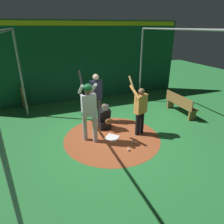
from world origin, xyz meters
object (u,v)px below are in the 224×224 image
Objects in this scene: umpire at (96,95)px; visitor at (140,108)px; bench at (180,104)px; baseball_0 at (133,142)px; batter at (89,107)px; home_plate at (112,137)px; baseball_1 at (118,121)px; bat_rack at (23,97)px; catcher at (105,119)px; baseball_2 at (128,150)px.

umpire is 0.92× the size of visitor.
bench is (0.62, 3.50, -0.62)m from umpire.
baseball_0 is (1.42, -2.93, -0.40)m from bench.
home_plate is at bearing 82.53° from batter.
umpire is 25.31× the size of baseball_1.
umpire reaches higher than baseball_1.
bat_rack is 14.20× the size of baseball_0.
bench is at bearing 62.78° from bat_rack.
batter reaches higher than catcher.
catcher is at bearing 4.65° from umpire.
bat_rack is at bearing -117.22° from bench.
umpire is 1.33m from baseball_1.
visitor is (0.17, 1.71, -0.24)m from batter.
umpire reaches higher than bat_rack.
baseball_0 is at bearing 42.12° from home_plate.
visitor is 27.37× the size of baseball_2.
bench is 3.72m from baseball_2.
baseball_0 is 1.00× the size of baseball_1.
umpire is at bearing -177.50° from home_plate.
baseball_0 is at bearing -6.29° from baseball_1.
baseball_1 is at bearing 124.26° from batter.
bench is (-0.77, 4.17, -0.75)m from batter.
batter is 1.55m from umpire.
bat_rack is (-3.97, -2.05, -0.70)m from batter.
catcher is 0.52× the size of umpire.
bat_rack is at bearing -144.63° from baseball_0.
baseball_1 is at bearing 147.34° from home_plate.
umpire is at bearing -164.53° from baseball_0.
visitor is at bearing 85.76° from home_plate.
visitor reaches higher than baseball_1.
visitor is 27.37× the size of baseball_0.
baseball_1 is (-0.96, 1.41, -1.15)m from batter.
bench is at bearing 93.70° from visitor.
baseball_0 is at bearing 15.47° from umpire.
home_plate is 1.82m from umpire.
bat_rack is 5.81m from baseball_2.
bat_rack is at bearing -133.52° from umpire.
baseball_1 is at bearing 59.85° from umpire.
home_plate is at bearing 0.22° from catcher.
batter is at bearing 27.26° from bat_rack.
baseball_0 is (1.28, 0.50, -0.34)m from catcher.
bench reaches higher than baseball_0.
bat_rack is (-4.14, -3.76, -0.46)m from visitor.
bench is at bearing 92.46° from catcher.
visitor reaches higher than baseball_2.
umpire is 1.88m from visitor.
visitor reaches higher than bat_rack.
home_plate is 1.26m from baseball_1.
catcher is 13.24× the size of baseball_2.
home_plate is 0.25× the size of bench.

